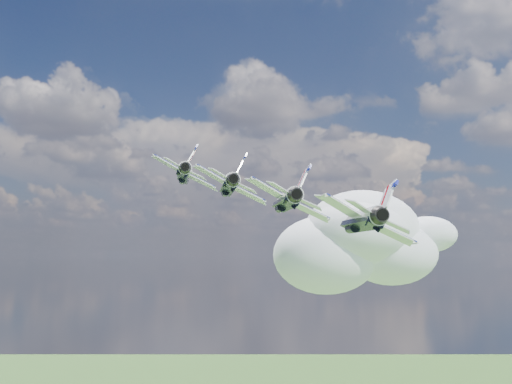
% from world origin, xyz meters
% --- Properties ---
extents(cloud_far, '(69.37, 54.50, 27.25)m').
position_xyz_m(cloud_far, '(-3.58, 186.26, 159.06)').
color(cloud_far, white).
extents(jet_0, '(13.71, 15.89, 7.73)m').
position_xyz_m(jet_0, '(-24.58, 18.34, 165.26)').
color(jet_0, white).
extents(jet_1, '(13.71, 15.89, 7.73)m').
position_xyz_m(jet_1, '(-16.46, 11.00, 162.73)').
color(jet_1, white).
extents(jet_2, '(13.71, 15.89, 7.73)m').
position_xyz_m(jet_2, '(-8.33, 3.65, 160.20)').
color(jet_2, silver).
extents(jet_3, '(13.71, 15.89, 7.73)m').
position_xyz_m(jet_3, '(-0.21, -3.69, 157.67)').
color(jet_3, white).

